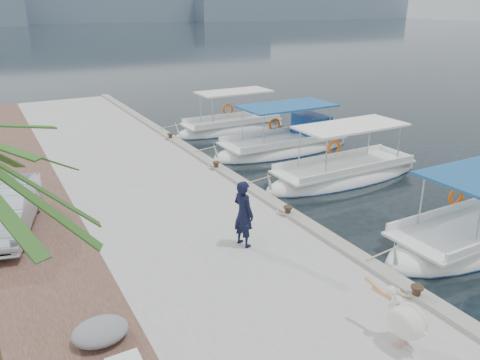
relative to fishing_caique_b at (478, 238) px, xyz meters
name	(u,v)px	position (x,y,z in m)	size (l,w,h in m)	color
ground	(326,248)	(-4.22, 1.88, -0.12)	(400.00, 400.00, 0.00)	black
concrete_quay	(167,201)	(-7.22, 6.88, 0.13)	(6.00, 40.00, 0.50)	#A0A09A
quay_curb	(237,179)	(-4.44, 6.88, 0.44)	(0.44, 40.00, 0.12)	gray
cobblestone_strip	(9,233)	(-12.22, 6.88, 0.13)	(4.00, 40.00, 0.50)	#4F322A
distant_hills	(69,3)	(25.39, 203.37, 7.49)	(330.00, 60.00, 18.00)	slate
fishing_caique_b	(478,238)	(0.00, 0.00, 0.00)	(7.26, 2.47, 2.83)	white
fishing_caique_c	(344,176)	(0.09, 6.13, 0.00)	(7.45, 2.26, 2.83)	white
fishing_caique_d	(284,147)	(0.22, 10.61, 0.06)	(7.49, 2.59, 2.83)	white
fishing_caique_e	(232,129)	(-0.24, 15.17, 0.00)	(6.78, 2.12, 2.83)	white
mooring_bollards	(288,210)	(-4.57, 3.38, 0.57)	(0.28, 20.28, 0.33)	black
pelican	(405,319)	(-6.00, -2.53, 0.95)	(0.57, 1.44, 1.12)	tan
fisherman	(243,214)	(-6.68, 2.44, 1.30)	(0.68, 0.44, 1.85)	black
parked_car	(2,209)	(-12.28, 6.47, 1.09)	(1.52, 4.35, 1.43)	#AFBBC8
tarp_bundle	(100,331)	(-11.02, 0.41, 0.58)	(1.10, 0.90, 0.40)	slate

